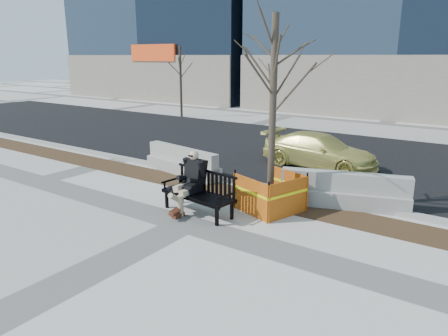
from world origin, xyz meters
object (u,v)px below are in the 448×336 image
Objects in this scene: tree_fence at (270,210)px; jersey_barrier_right at (343,206)px; jersey_barrier_left at (183,174)px; seated_man at (192,210)px; bench at (198,213)px; sedan at (318,167)px.

jersey_barrier_right is (1.52, 1.33, 0.00)m from tree_fence.
seated_man is at bearing -36.23° from jersey_barrier_left.
jersey_barrier_left is at bearing 143.38° from bench.
tree_fence is 1.63× the size of jersey_barrier_left.
jersey_barrier_right is at bearing 41.18° from tree_fence.
tree_fence reaches higher than jersey_barrier_right.
jersey_barrier_right is at bearing 9.37° from jersey_barrier_left.
jersey_barrier_right is (3.21, 2.52, 0.00)m from seated_man.
seated_man is 0.49× the size of jersey_barrier_left.
tree_fence reaches higher than bench.
bench is 1.90m from tree_fence.
seated_man is at bearing 173.93° from sedan.
bench is 3.93m from jersey_barrier_right.
jersey_barrier_left is at bearing 138.63° from sedan.
seated_man is 3.56m from jersey_barrier_left.
seated_man is at bearing -159.78° from jersey_barrier_right.
sedan is at bearing 54.41° from jersey_barrier_left.
seated_man reaches higher than sedan.
jersey_barrier_left is at bearing 161.72° from jersey_barrier_right.
bench reaches higher than jersey_barrier_right.
jersey_barrier_left is (-4.16, 1.37, 0.00)m from tree_fence.
tree_fence is at bearing -168.82° from sedan.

